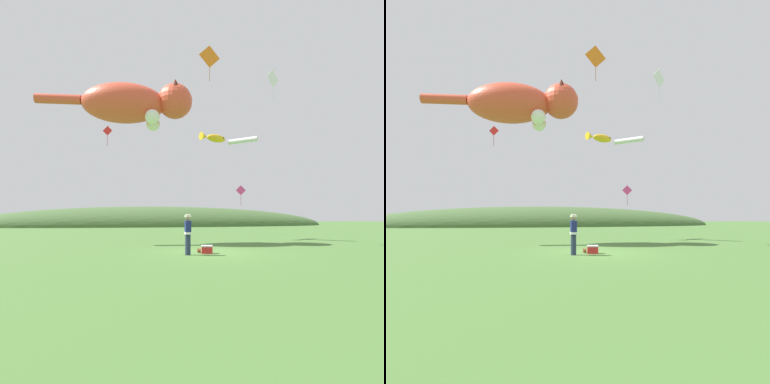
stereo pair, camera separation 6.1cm
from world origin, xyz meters
TOP-DOWN VIEW (x-y plane):
  - ground_plane at (0.00, 0.00)m, footprint 120.00×120.00m
  - distant_hill_ridge at (0.00, 33.98)m, footprint 56.42×11.10m
  - festival_attendant at (-1.06, -0.58)m, footprint 0.30×0.42m
  - kite_spool at (-0.43, 0.10)m, footprint 0.12×0.22m
  - picnic_cooler at (-0.12, -0.21)m, footprint 0.54×0.40m
  - kite_giant_cat at (-3.44, 5.43)m, footprint 9.76×3.23m
  - kite_fish_windsock at (2.41, 7.97)m, footprint 2.28×1.37m
  - kite_tube_streamer at (4.19, 6.60)m, footprint 1.90×1.74m
  - kite_diamond_pink at (5.87, 11.65)m, footprint 0.88×0.17m
  - kite_diamond_orange at (1.27, 4.60)m, footprint 1.47×0.30m
  - kite_diamond_white at (6.07, 5.44)m, footprint 1.20×0.70m
  - kite_diamond_red at (-5.76, 12.72)m, footprint 0.83×0.24m

SIDE VIEW (x-z plane):
  - ground_plane at x=0.00m, z-range 0.00..0.00m
  - distant_hill_ridge at x=0.00m, z-range -3.06..3.06m
  - kite_spool at x=-0.43m, z-range 0.00..0.22m
  - picnic_cooler at x=-0.12m, z-range 0.00..0.36m
  - festival_attendant at x=-1.06m, z-range 0.07..1.84m
  - kite_diamond_pink at x=5.87m, z-range 3.00..4.79m
  - kite_tube_streamer at x=4.19m, z-range 6.86..7.30m
  - kite_fish_windsock at x=2.41m, z-range 7.20..7.88m
  - kite_giant_cat at x=-3.44m, z-range 7.32..10.28m
  - kite_diamond_red at x=-5.76m, z-range 8.08..9.83m
  - kite_diamond_white at x=6.07m, z-range 10.17..12.45m
  - kite_diamond_orange at x=1.27m, z-range 10.76..13.16m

